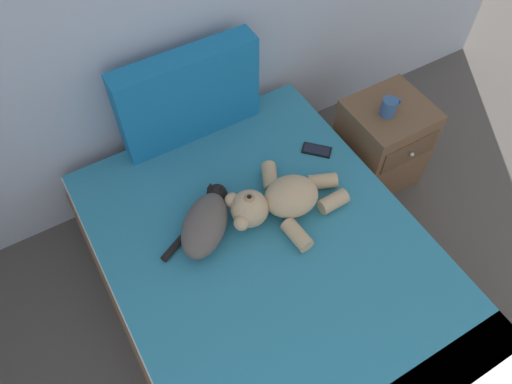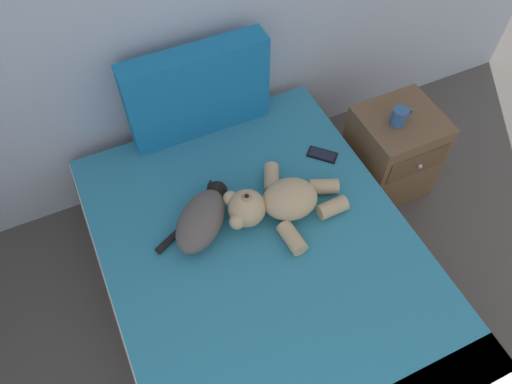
{
  "view_description": "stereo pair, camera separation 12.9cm",
  "coord_description": "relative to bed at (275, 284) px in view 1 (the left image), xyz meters",
  "views": [
    {
      "loc": [
        0.91,
        2.09,
        2.38
      ],
      "look_at": [
        1.6,
        3.26,
        0.51
      ],
      "focal_mm": 34.41,
      "sensor_mm": 36.0,
      "label": 1
    },
    {
      "loc": [
        1.03,
        2.03,
        2.38
      ],
      "look_at": [
        1.6,
        3.26,
        0.51
      ],
      "focal_mm": 34.41,
      "sensor_mm": 36.0,
      "label": 2
    }
  ],
  "objects": [
    {
      "name": "bed",
      "position": [
        0.0,
        0.0,
        0.0
      ],
      "size": [
        1.4,
        1.93,
        0.47
      ],
      "color": "brown",
      "rests_on": "ground_plane"
    },
    {
      "name": "cell_phone",
      "position": [
        0.51,
        0.44,
        0.24
      ],
      "size": [
        0.16,
        0.16,
        0.01
      ],
      "color": "black",
      "rests_on": "bed"
    },
    {
      "name": "patterned_cushion",
      "position": [
        0.03,
        0.88,
        0.48
      ],
      "size": [
        0.72,
        0.13,
        0.49
      ],
      "color": "#1972AD",
      "rests_on": "bed"
    },
    {
      "name": "nightstand",
      "position": [
        0.97,
        0.42,
        0.04
      ],
      "size": [
        0.42,
        0.42,
        0.55
      ],
      "color": "brown",
      "rests_on": "ground_plane"
    },
    {
      "name": "mug",
      "position": [
        0.93,
        0.41,
        0.37
      ],
      "size": [
        0.12,
        0.08,
        0.09
      ],
      "color": "#33598C",
      "rests_on": "nightstand"
    },
    {
      "name": "teddy_bear",
      "position": [
        0.15,
        0.22,
        0.32
      ],
      "size": [
        0.58,
        0.5,
        0.19
      ],
      "color": "tan",
      "rests_on": "bed"
    },
    {
      "name": "cat",
      "position": [
        -0.19,
        0.29,
        0.31
      ],
      "size": [
        0.42,
        0.38,
        0.15
      ],
      "color": "#59514C",
      "rests_on": "bed"
    }
  ]
}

